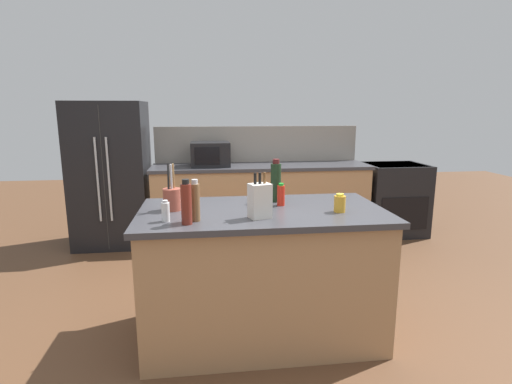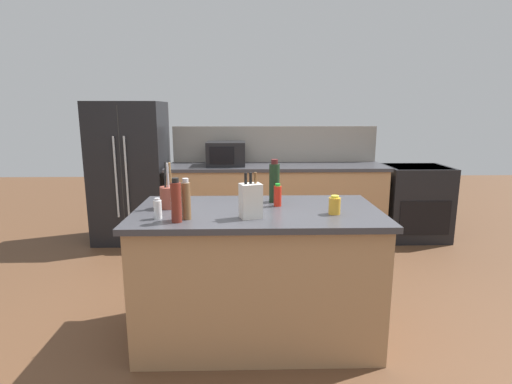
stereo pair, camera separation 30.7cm
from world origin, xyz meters
TOP-DOWN VIEW (x-y plane):
  - ground_plane at (0.00, 0.00)m, footprint 14.00×14.00m
  - back_counter_run at (0.30, 2.20)m, footprint 2.67×0.66m
  - wall_backsplash at (0.30, 2.52)m, footprint 2.63×0.03m
  - kitchen_island at (0.00, 0.00)m, footprint 1.68×0.90m
  - refrigerator at (-1.50, 2.25)m, footprint 0.86×0.75m
  - range_oven at (2.05, 2.20)m, footprint 0.76×0.65m
  - microwave at (-0.32, 2.20)m, footprint 0.46×0.39m
  - knife_block at (-0.05, -0.21)m, footprint 0.15×0.14m
  - utensil_crock at (-0.61, 0.06)m, footprint 0.12×0.12m
  - vinegar_bottle at (-0.50, -0.30)m, footprint 0.06×0.06m
  - hot_sauce_bottle at (0.15, 0.10)m, footprint 0.05×0.05m
  - honey_jar at (0.50, -0.13)m, footprint 0.08×0.08m
  - wine_bottle at (0.13, 0.23)m, footprint 0.08×0.08m
  - salt_shaker at (-0.63, -0.22)m, footprint 0.05×0.05m
  - pepper_grinder at (-0.45, -0.23)m, footprint 0.06×0.06m

SIDE VIEW (x-z plane):
  - ground_plane at x=0.00m, z-range 0.00..0.00m
  - range_oven at x=2.05m, z-range 0.01..0.93m
  - back_counter_run at x=0.30m, z-range 0.00..0.94m
  - kitchen_island at x=0.00m, z-range 0.00..0.94m
  - refrigerator at x=-1.50m, z-range 0.00..1.70m
  - honey_jar at x=0.50m, z-range 0.94..1.06m
  - salt_shaker at x=-0.63m, z-range 0.94..1.07m
  - hot_sauce_bottle at x=0.15m, z-range 0.94..1.10m
  - utensil_crock at x=-0.61m, z-range 0.86..1.18m
  - knife_block at x=-0.05m, z-range 0.91..1.20m
  - pepper_grinder at x=-0.45m, z-range 0.93..1.19m
  - vinegar_bottle at x=-0.50m, z-range 0.93..1.21m
  - microwave at x=-0.32m, z-range 0.94..1.23m
  - wine_bottle at x=0.13m, z-range 0.93..1.25m
  - wall_backsplash at x=0.30m, z-range 0.94..1.40m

